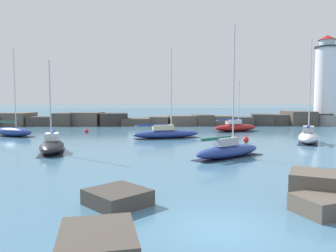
{
  "coord_description": "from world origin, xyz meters",
  "views": [
    {
      "loc": [
        -2.4,
        -11.39,
        4.66
      ],
      "look_at": [
        -0.8,
        23.76,
        1.8
      ],
      "focal_mm": 35.0,
      "sensor_mm": 36.0,
      "label": 1
    }
  ],
  "objects_px": {
    "sailboat_moored_2": "(228,150)",
    "mooring_buoy_orange_near": "(87,131)",
    "sailboat_moored_3": "(52,145)",
    "sailboat_moored_4": "(14,131)",
    "sailboat_moored_6": "(235,127)",
    "lighthouse": "(326,85)",
    "sailboat_moored_0": "(308,136)",
    "sailboat_moored_1": "(166,133)",
    "mooring_buoy_far_side": "(246,140)"
  },
  "relations": [
    {
      "from": "sailboat_moored_4",
      "to": "sailboat_moored_6",
      "type": "height_order",
      "value": "sailboat_moored_4"
    },
    {
      "from": "sailboat_moored_3",
      "to": "mooring_buoy_far_side",
      "type": "distance_m",
      "value": 19.87
    },
    {
      "from": "sailboat_moored_3",
      "to": "sailboat_moored_6",
      "type": "xyz_separation_m",
      "value": [
        20.88,
        18.11,
        0.01
      ]
    },
    {
      "from": "sailboat_moored_0",
      "to": "sailboat_moored_2",
      "type": "bearing_deg",
      "value": -141.99
    },
    {
      "from": "sailboat_moored_0",
      "to": "sailboat_moored_2",
      "type": "xyz_separation_m",
      "value": [
        -10.58,
        -8.27,
        -0.1
      ]
    },
    {
      "from": "sailboat_moored_2",
      "to": "sailboat_moored_3",
      "type": "relative_size",
      "value": 1.32
    },
    {
      "from": "sailboat_moored_0",
      "to": "sailboat_moored_1",
      "type": "bearing_deg",
      "value": 161.21
    },
    {
      "from": "sailboat_moored_1",
      "to": "mooring_buoy_orange_near",
      "type": "xyz_separation_m",
      "value": [
        -10.84,
        6.68,
        -0.33
      ]
    },
    {
      "from": "sailboat_moored_4",
      "to": "mooring_buoy_orange_near",
      "type": "relative_size",
      "value": 14.33
    },
    {
      "from": "sailboat_moored_4",
      "to": "mooring_buoy_far_side",
      "type": "bearing_deg",
      "value": -14.32
    },
    {
      "from": "lighthouse",
      "to": "sailboat_moored_3",
      "type": "height_order",
      "value": "lighthouse"
    },
    {
      "from": "sailboat_moored_6",
      "to": "sailboat_moored_0",
      "type": "bearing_deg",
      "value": -70.44
    },
    {
      "from": "mooring_buoy_orange_near",
      "to": "sailboat_moored_4",
      "type": "bearing_deg",
      "value": -154.49
    },
    {
      "from": "sailboat_moored_0",
      "to": "sailboat_moored_4",
      "type": "bearing_deg",
      "value": 167.08
    },
    {
      "from": "lighthouse",
      "to": "mooring_buoy_orange_near",
      "type": "distance_m",
      "value": 43.61
    },
    {
      "from": "sailboat_moored_2",
      "to": "sailboat_moored_1",
      "type": "bearing_deg",
      "value": 108.49
    },
    {
      "from": "sailboat_moored_2",
      "to": "sailboat_moored_4",
      "type": "bearing_deg",
      "value": 145.68
    },
    {
      "from": "sailboat_moored_2",
      "to": "sailboat_moored_3",
      "type": "height_order",
      "value": "sailboat_moored_2"
    },
    {
      "from": "sailboat_moored_2",
      "to": "sailboat_moored_6",
      "type": "height_order",
      "value": "sailboat_moored_2"
    },
    {
      "from": "lighthouse",
      "to": "sailboat_moored_6",
      "type": "distance_m",
      "value": 24.0
    },
    {
      "from": "lighthouse",
      "to": "sailboat_moored_1",
      "type": "height_order",
      "value": "lighthouse"
    },
    {
      "from": "lighthouse",
      "to": "sailboat_moored_6",
      "type": "bearing_deg",
      "value": -148.68
    },
    {
      "from": "sailboat_moored_0",
      "to": "sailboat_moored_6",
      "type": "xyz_separation_m",
      "value": [
        -4.62,
        13.01,
        -0.09
      ]
    },
    {
      "from": "sailboat_moored_6",
      "to": "mooring_buoy_orange_near",
      "type": "xyz_separation_m",
      "value": [
        -21.27,
        -1.21,
        -0.35
      ]
    },
    {
      "from": "sailboat_moored_3",
      "to": "sailboat_moored_4",
      "type": "relative_size",
      "value": 0.73
    },
    {
      "from": "sailboat_moored_0",
      "to": "sailboat_moored_3",
      "type": "xyz_separation_m",
      "value": [
        -25.5,
        -5.1,
        -0.1
      ]
    },
    {
      "from": "sailboat_moored_2",
      "to": "mooring_buoy_orange_near",
      "type": "relative_size",
      "value": 13.82
    },
    {
      "from": "sailboat_moored_3",
      "to": "mooring_buoy_far_side",
      "type": "xyz_separation_m",
      "value": [
        18.98,
        5.89,
        -0.32
      ]
    },
    {
      "from": "mooring_buoy_orange_near",
      "to": "mooring_buoy_far_side",
      "type": "height_order",
      "value": "mooring_buoy_far_side"
    },
    {
      "from": "sailboat_moored_6",
      "to": "mooring_buoy_orange_near",
      "type": "bearing_deg",
      "value": -176.74
    },
    {
      "from": "sailboat_moored_1",
      "to": "mooring_buoy_orange_near",
      "type": "height_order",
      "value": "sailboat_moored_1"
    },
    {
      "from": "lighthouse",
      "to": "sailboat_moored_0",
      "type": "relative_size",
      "value": 1.48
    },
    {
      "from": "sailboat_moored_1",
      "to": "sailboat_moored_6",
      "type": "bearing_deg",
      "value": 37.08
    },
    {
      "from": "sailboat_moored_1",
      "to": "mooring_buoy_orange_near",
      "type": "distance_m",
      "value": 12.73
    },
    {
      "from": "sailboat_moored_0",
      "to": "mooring_buoy_orange_near",
      "type": "bearing_deg",
      "value": 155.5
    },
    {
      "from": "sailboat_moored_3",
      "to": "sailboat_moored_2",
      "type": "bearing_deg",
      "value": -11.97
    },
    {
      "from": "mooring_buoy_far_side",
      "to": "sailboat_moored_2",
      "type": "bearing_deg",
      "value": -114.15
    },
    {
      "from": "sailboat_moored_0",
      "to": "mooring_buoy_far_side",
      "type": "xyz_separation_m",
      "value": [
        -6.52,
        0.78,
        -0.42
      ]
    },
    {
      "from": "lighthouse",
      "to": "mooring_buoy_orange_near",
      "type": "bearing_deg",
      "value": -162.14
    },
    {
      "from": "sailboat_moored_3",
      "to": "sailboat_moored_4",
      "type": "height_order",
      "value": "sailboat_moored_4"
    },
    {
      "from": "sailboat_moored_0",
      "to": "sailboat_moored_3",
      "type": "height_order",
      "value": "sailboat_moored_0"
    },
    {
      "from": "sailboat_moored_2",
      "to": "sailboat_moored_6",
      "type": "relative_size",
      "value": 1.46
    },
    {
      "from": "sailboat_moored_4",
      "to": "sailboat_moored_3",
      "type": "bearing_deg",
      "value": -56.16
    },
    {
      "from": "sailboat_moored_4",
      "to": "mooring_buoy_orange_near",
      "type": "xyz_separation_m",
      "value": [
        8.29,
        3.96,
        -0.36
      ]
    },
    {
      "from": "lighthouse",
      "to": "mooring_buoy_far_side",
      "type": "bearing_deg",
      "value": -131.74
    },
    {
      "from": "sailboat_moored_1",
      "to": "mooring_buoy_orange_near",
      "type": "relative_size",
      "value": 14.06
    },
    {
      "from": "sailboat_moored_1",
      "to": "sailboat_moored_2",
      "type": "height_order",
      "value": "sailboat_moored_1"
    },
    {
      "from": "sailboat_moored_0",
      "to": "sailboat_moored_1",
      "type": "height_order",
      "value": "sailboat_moored_0"
    },
    {
      "from": "sailboat_moored_4",
      "to": "sailboat_moored_6",
      "type": "xyz_separation_m",
      "value": [
        29.56,
        5.17,
        -0.01
      ]
    },
    {
      "from": "sailboat_moored_1",
      "to": "sailboat_moored_4",
      "type": "distance_m",
      "value": 19.32
    }
  ]
}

